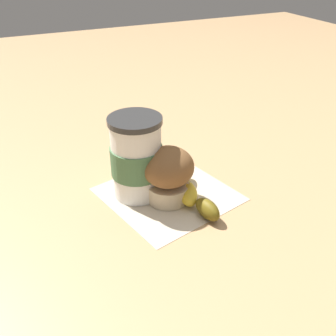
# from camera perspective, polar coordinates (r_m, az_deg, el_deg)

# --- Properties ---
(ground_plane) EXTENTS (3.00, 3.00, 0.00)m
(ground_plane) POSITION_cam_1_polar(r_m,az_deg,el_deg) (0.75, 0.00, -3.83)
(ground_plane) COLOR tan
(paper_napkin) EXTENTS (0.26, 0.26, 0.00)m
(paper_napkin) POSITION_cam_1_polar(r_m,az_deg,el_deg) (0.75, 0.00, -3.79)
(paper_napkin) COLOR beige
(paper_napkin) RESTS_ON ground_plane
(coffee_cup) EXTENTS (0.10, 0.10, 0.15)m
(coffee_cup) POSITION_cam_1_polar(r_m,az_deg,el_deg) (0.71, -4.59, 1.51)
(coffee_cup) COLOR white
(coffee_cup) RESTS_ON paper_napkin
(muffin) EXTENTS (0.09, 0.09, 0.10)m
(muffin) POSITION_cam_1_polar(r_m,az_deg,el_deg) (0.70, 0.01, -0.72)
(muffin) COLOR beige
(muffin) RESTS_ON paper_napkin
(banana) EXTENTS (0.07, 0.17, 0.03)m
(banana) POSITION_cam_1_polar(r_m,az_deg,el_deg) (0.72, 3.45, -3.59)
(banana) COLOR gold
(banana) RESTS_ON paper_napkin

